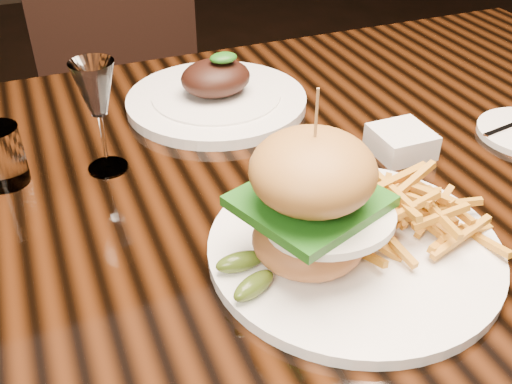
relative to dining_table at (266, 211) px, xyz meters
name	(u,v)px	position (x,y,z in m)	size (l,w,h in m)	color
dining_table	(266,211)	(0.00, 0.00, 0.00)	(1.60, 0.90, 0.75)	black
burger_plate	(350,217)	(0.01, -0.21, 0.13)	(0.34, 0.34, 0.22)	white
ramekin	(401,142)	(0.20, -0.04, 0.10)	(0.08, 0.08, 0.04)	white
wine_glass	(96,93)	(-0.21, 0.08, 0.19)	(0.06, 0.06, 0.16)	white
water_tumbler	(1,156)	(-0.34, 0.10, 0.12)	(0.06, 0.06, 0.08)	white
far_dish	(216,96)	(0.00, 0.21, 0.10)	(0.30, 0.30, 0.10)	white
chair_far	(128,73)	(-0.03, 0.89, -0.13)	(0.47, 0.47, 0.95)	black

